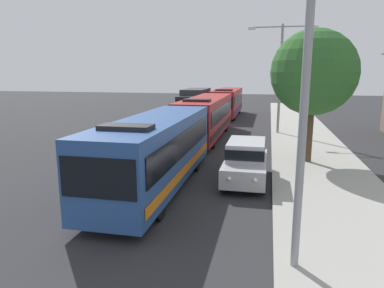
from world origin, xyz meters
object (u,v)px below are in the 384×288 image
(bus_lead, at_px, (157,149))
(bus_middle, at_px, (227,101))
(streetlamp_near, at_px, (307,65))
(box_truck_oncoming, at_px, (195,103))
(roadside_tree, at_px, (314,73))
(bus_second_in_line, at_px, (206,116))
(white_suv, at_px, (246,160))
(streetlamp_mid, at_px, (281,68))

(bus_lead, xyz_separation_m, bus_middle, (0.00, 25.84, 0.00))
(bus_middle, xyz_separation_m, streetlamp_near, (5.40, -31.37, 3.39))
(box_truck_oncoming, distance_m, roadside_tree, 20.86)
(streetlamp_near, distance_m, roadside_tree, 11.15)
(bus_second_in_line, bearing_deg, bus_middle, 90.00)
(bus_middle, height_order, box_truck_oncoming, bus_middle)
(bus_middle, relative_size, white_suv, 2.35)
(bus_lead, xyz_separation_m, bus_second_in_line, (0.00, 12.15, 0.00))
(bus_lead, xyz_separation_m, box_truck_oncoming, (-3.30, 23.48, 0.02))
(bus_middle, relative_size, roadside_tree, 1.53)
(box_truck_oncoming, relative_size, roadside_tree, 1.07)
(bus_second_in_line, relative_size, white_suv, 2.62)
(white_suv, bearing_deg, bus_second_in_line, 109.35)
(bus_middle, xyz_separation_m, white_suv, (3.70, -24.22, -0.66))
(bus_lead, relative_size, box_truck_oncoming, 1.42)
(bus_lead, relative_size, streetlamp_mid, 1.27)
(white_suv, bearing_deg, streetlamp_near, -76.63)
(streetlamp_mid, bearing_deg, white_suv, -97.32)
(bus_second_in_line, xyz_separation_m, roadside_tree, (6.82, -6.63, 3.22))
(bus_lead, relative_size, bus_second_in_line, 0.89)
(white_suv, distance_m, box_truck_oncoming, 22.97)
(bus_lead, bearing_deg, streetlamp_mid, 70.02)
(bus_lead, bearing_deg, white_suv, 23.66)
(bus_middle, relative_size, box_truck_oncoming, 1.43)
(white_suv, distance_m, roadside_tree, 6.33)
(streetlamp_mid, xyz_separation_m, roadside_tree, (1.42, -9.32, -0.32))
(bus_second_in_line, bearing_deg, box_truck_oncoming, 106.24)
(bus_middle, bearing_deg, box_truck_oncoming, -144.46)
(bus_second_in_line, relative_size, streetlamp_near, 1.48)
(bus_second_in_line, height_order, streetlamp_mid, streetlamp_mid)
(white_suv, distance_m, streetlamp_mid, 13.98)
(bus_middle, bearing_deg, streetlamp_near, -80.24)
(streetlamp_near, height_order, streetlamp_mid, streetlamp_mid)
(bus_lead, relative_size, streetlamp_near, 1.32)
(box_truck_oncoming, height_order, streetlamp_near, streetlamp_near)
(streetlamp_mid, bearing_deg, roadside_tree, -81.31)
(bus_second_in_line, distance_m, streetlamp_near, 18.80)
(bus_middle, bearing_deg, bus_second_in_line, -90.00)
(box_truck_oncoming, bearing_deg, bus_second_in_line, -73.76)
(bus_lead, xyz_separation_m, white_suv, (3.70, 1.62, -0.66))
(roadside_tree, bearing_deg, streetlamp_mid, 98.69)
(streetlamp_mid, bearing_deg, streetlamp_near, -90.00)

